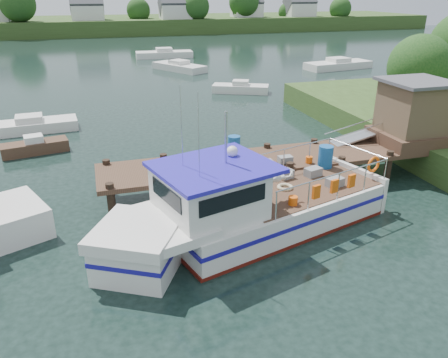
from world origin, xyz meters
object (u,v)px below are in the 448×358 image
object	(u,v)px
moored_a	(30,126)
lobster_boat	(244,210)
moored_d	(179,67)
dock	(367,130)
moored_far	(164,54)
moored_b	(241,88)
moored_c	(338,65)
moored_rowboat	(35,146)

from	to	relation	value
moored_a	lobster_boat	bearing A→B (deg)	-46.07
moored_d	moored_a	bearing A→B (deg)	-125.37
dock	moored_far	world-z (taller)	dock
moored_far	moored_a	distance (m)	33.38
moored_b	moored_c	xyz separation A→B (m)	(14.77, 8.77, 0.06)
moored_a	moored_d	size ratio (longest dim) A/B	0.84
moored_far	moored_c	size ratio (longest dim) A/B	0.92
moored_rowboat	moored_a	xyz separation A→B (m)	(-0.65, 4.36, 0.02)
moored_rowboat	moored_c	distance (m)	36.70
lobster_boat	moored_d	distance (m)	36.25
lobster_boat	moored_rowboat	size ratio (longest dim) A/B	3.25
lobster_boat	moored_far	bearing A→B (deg)	67.99
moored_d	moored_b	bearing A→B (deg)	-78.09
moored_rowboat	moored_far	world-z (taller)	moored_far
moored_d	moored_c	bearing A→B (deg)	-13.78
lobster_boat	moored_d	xyz separation A→B (m)	(4.79, 35.93, -0.61)
moored_a	moored_c	size ratio (longest dim) A/B	0.72
dock	moored_far	bearing A→B (deg)	93.43
moored_a	moored_rowboat	bearing A→B (deg)	-66.42
dock	lobster_boat	world-z (taller)	lobster_boat
lobster_boat	moored_c	size ratio (longest dim) A/B	1.44
dock	moored_far	distance (m)	42.77
dock	lobster_boat	bearing A→B (deg)	-152.70
dock	moored_rowboat	size ratio (longest dim) A/B	4.57
dock	moored_a	size ratio (longest dim) A/B	2.83
moored_b	moored_c	bearing A→B (deg)	20.72
dock	moored_d	xyz separation A→B (m)	(-2.65, 32.09, -1.82)
lobster_boat	moored_rowboat	xyz separation A→B (m)	(-8.21, 11.72, -0.66)
dock	lobster_boat	xyz separation A→B (m)	(-7.44, -3.84, -1.20)
moored_b	dock	bearing A→B (deg)	-100.73
dock	moored_far	size ratio (longest dim) A/B	2.20
moored_far	moored_a	bearing A→B (deg)	-125.85
moored_c	dock	bearing A→B (deg)	-116.81
lobster_boat	moored_a	distance (m)	18.38
lobster_boat	moored_a	size ratio (longest dim) A/B	2.02
moored_a	moored_d	distance (m)	24.09
moored_rowboat	moored_b	xyz separation A→B (m)	(15.90, 11.38, 0.02)
dock	moored_rowboat	world-z (taller)	dock
moored_rowboat	dock	bearing A→B (deg)	-8.00
dock	moored_d	distance (m)	32.25
lobster_boat	moored_b	size ratio (longest dim) A/B	2.31
lobster_boat	moored_d	world-z (taller)	lobster_boat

